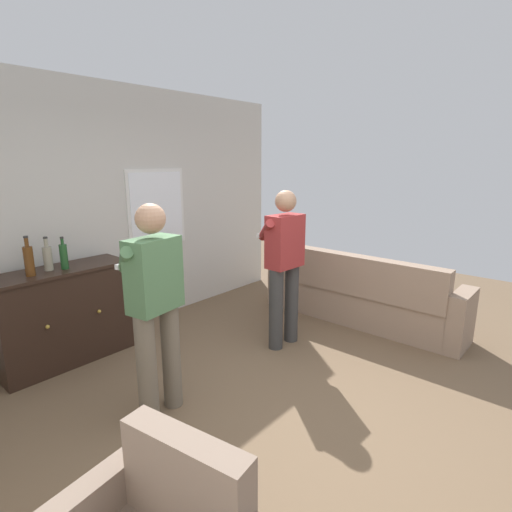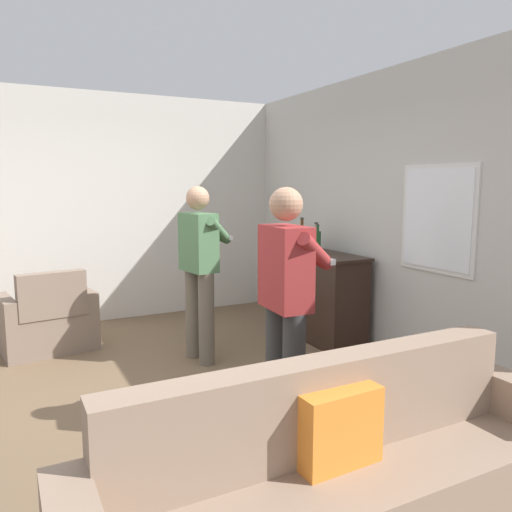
{
  "view_description": "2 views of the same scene",
  "coord_description": "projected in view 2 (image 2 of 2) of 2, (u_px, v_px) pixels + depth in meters",
  "views": [
    {
      "loc": [
        -2.35,
        -1.54,
        1.98
      ],
      "look_at": [
        0.28,
        0.72,
        1.14
      ],
      "focal_mm": 28.0,
      "sensor_mm": 36.0,
      "label": 1
    },
    {
      "loc": [
        3.7,
        -0.77,
        1.7
      ],
      "look_at": [
        0.49,
        0.88,
        1.18
      ],
      "focal_mm": 35.0,
      "sensor_mm": 36.0,
      "label": 2
    }
  ],
  "objects": [
    {
      "name": "bottle_liquor_amber",
      "position": [
        302.0,
        237.0,
        5.64
      ],
      "size": [
        0.08,
        0.08,
        0.37
      ],
      "color": "#593314",
      "rests_on": "sideboard_cabinet"
    },
    {
      "name": "person_standing_left",
      "position": [
        200.0,
        265.0,
        4.73
      ],
      "size": [
        0.55,
        0.5,
        1.68
      ],
      "color": "#6B6051",
      "rests_on": "ground"
    },
    {
      "name": "sideboard_cabinet",
      "position": [
        318.0,
        295.0,
        5.52
      ],
      "size": [
        1.28,
        0.49,
        0.96
      ],
      "color": "black",
      "rests_on": "ground"
    },
    {
      "name": "wall_side_left",
      "position": [
        72.0,
        209.0,
        6.0
      ],
      "size": [
        0.12,
        5.2,
        2.8
      ],
      "primitive_type": "cube",
      "color": "silver",
      "rests_on": "ground"
    },
    {
      "name": "couch",
      "position": [
        342.0,
        486.0,
        2.27
      ],
      "size": [
        0.57,
        2.5,
        0.89
      ],
      "color": "gray",
      "rests_on": "ground"
    },
    {
      "name": "person_standing_right",
      "position": [
        287.0,
        300.0,
        3.3
      ],
      "size": [
        0.56,
        0.48,
        1.68
      ],
      "color": "#383838",
      "rests_on": "ground"
    },
    {
      "name": "bottle_wine_green",
      "position": [
        316.0,
        240.0,
        5.5
      ],
      "size": [
        0.08,
        0.08,
        0.32
      ],
      "color": "gray",
      "rests_on": "sideboard_cabinet"
    },
    {
      "name": "armchair",
      "position": [
        49.0,
        323.0,
        5.1
      ],
      "size": [
        0.76,
        0.96,
        0.85
      ],
      "color": "#7F6B5B",
      "rests_on": "ground"
    },
    {
      "name": "bottle_spirits_clear",
      "position": [
        318.0,
        241.0,
        5.37
      ],
      "size": [
        0.07,
        0.07,
        0.31
      ],
      "color": "#1E4C23",
      "rests_on": "sideboard_cabinet"
    },
    {
      "name": "ground",
      "position": [
        126.0,
        406.0,
        3.85
      ],
      "size": [
        10.4,
        10.4,
        0.0
      ],
      "primitive_type": "plane",
      "color": "brown"
    },
    {
      "name": "wall_back_with_window",
      "position": [
        397.0,
        215.0,
        4.84
      ],
      "size": [
        5.2,
        0.15,
        2.8
      ],
      "color": "beige",
      "rests_on": "ground"
    }
  ]
}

